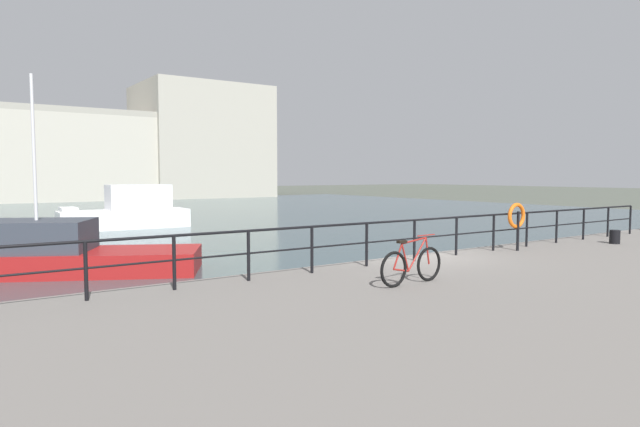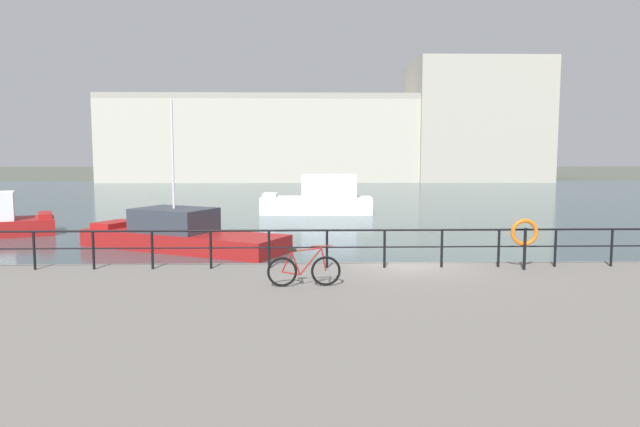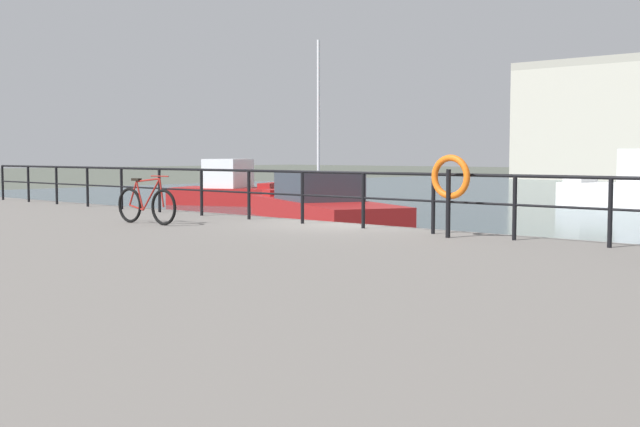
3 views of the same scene
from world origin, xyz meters
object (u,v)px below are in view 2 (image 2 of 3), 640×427
object	(u,v)px
harbor_building	(374,135)
moored_cabin_cruiser	(179,234)
moored_red_daysailer	(320,198)
life_ring_stand	(525,234)
parked_bicycle	(304,270)

from	to	relation	value
harbor_building	moored_cabin_cruiser	distance (m)	56.02
harbor_building	moored_cabin_cruiser	world-z (taller)	harbor_building
moored_cabin_cruiser	moored_red_daysailer	bearing A→B (deg)	-87.44
harbor_building	life_ring_stand	size ratio (longest dim) A/B	39.69
harbor_building	moored_red_daysailer	size ratio (longest dim) A/B	7.76
life_ring_stand	moored_red_daysailer	bearing A→B (deg)	102.30
harbor_building	parked_bicycle	xyz separation A→B (m)	(-9.32, -64.73, -4.60)
moored_red_daysailer	moored_cabin_cruiser	world-z (taller)	moored_cabin_cruiser
moored_cabin_cruiser	parked_bicycle	world-z (taller)	moored_cabin_cruiser
moored_cabin_cruiser	life_ring_stand	xyz separation A→B (m)	(11.18, -9.02, 1.25)
moored_red_daysailer	life_ring_stand	distance (m)	23.03
parked_bicycle	life_ring_stand	xyz separation A→B (m)	(6.01, 1.85, 0.59)
moored_cabin_cruiser	parked_bicycle	bearing A→B (deg)	143.04
moored_red_daysailer	moored_cabin_cruiser	xyz separation A→B (m)	(-6.28, -13.46, -0.37)
moored_cabin_cruiser	life_ring_stand	distance (m)	14.43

